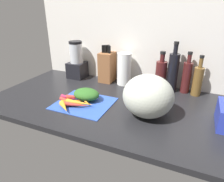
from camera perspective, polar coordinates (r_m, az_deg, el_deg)
name	(u,v)px	position (r cm, az deg, el deg)	size (l,w,h in cm)	color
ground_plane	(126,106)	(120.77, 4.06, -4.21)	(170.00, 80.00, 3.00)	black
wall_back	(146,43)	(145.97, 9.71, 13.51)	(170.00, 3.00, 60.00)	silver
cutting_board	(84,103)	(120.51, -8.03, -3.45)	(32.82, 29.32, 0.80)	#2D51B7
carrot_0	(64,107)	(113.62, -13.56, -4.48)	(3.39, 3.39, 10.97)	orange
carrot_1	(75,101)	(120.67, -10.67, -2.80)	(2.21, 2.21, 15.38)	orange
carrot_2	(69,98)	(124.86, -12.29, -1.89)	(2.69, 2.69, 10.69)	#B2264C
carrot_3	(68,100)	(121.75, -12.64, -2.67)	(2.43, 2.43, 11.02)	red
carrot_4	(84,100)	(119.81, -7.99, -2.67)	(2.72, 2.72, 14.30)	orange
carrot_5	(80,103)	(116.07, -9.18, -3.44)	(3.51, 3.51, 16.37)	orange
carrot_6	(76,97)	(123.81, -10.17, -1.75)	(3.41, 3.41, 12.06)	red
carrot_7	(94,96)	(125.32, -5.13, -1.47)	(2.05, 2.05, 11.61)	orange
carrot_8	(76,105)	(115.26, -10.41, -3.90)	(2.91, 2.91, 15.51)	red
carrot_greens_pile	(86,94)	(122.55, -7.38, -0.92)	(16.42, 12.63, 6.95)	#2D6023
winter_squash	(148,96)	(103.99, 10.30, -1.46)	(26.40, 24.69, 22.68)	#B2B7A8
knife_block	(107,67)	(151.63, -1.40, 7.04)	(9.86, 12.77, 27.71)	brown
blender_appliance	(77,62)	(161.91, -10.10, 8.11)	(13.22, 13.22, 29.12)	black
paper_towel_roll	(124,69)	(145.42, 3.50, 6.32)	(10.03, 10.03, 23.30)	white
bottle_0	(161,75)	(139.74, 13.82, 4.56)	(7.45, 7.45, 26.74)	#471919
bottle_1	(173,72)	(137.85, 17.07, 5.24)	(6.83, 6.83, 33.58)	black
bottle_2	(187,76)	(140.08, 20.63, 3.92)	(5.86, 5.86, 27.56)	#471919
bottle_3	(198,80)	(138.40, 23.39, 2.80)	(6.09, 6.09, 26.41)	brown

